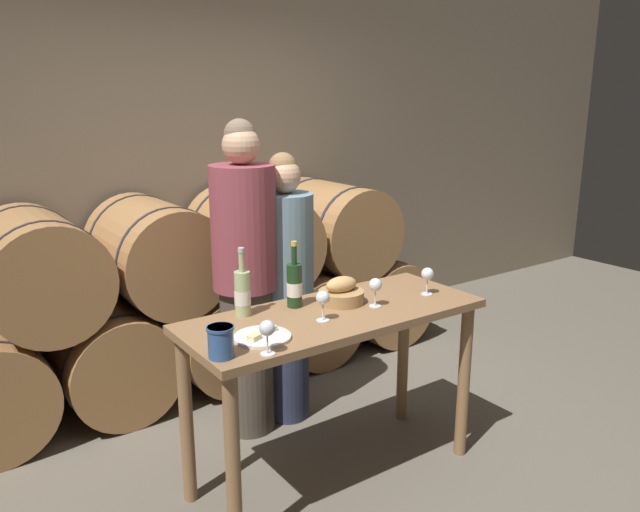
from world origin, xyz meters
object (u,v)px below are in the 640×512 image
at_px(wine_glass_center, 375,286).
at_px(wine_glass_right, 427,275).
at_px(person_left, 245,280).
at_px(person_right, 285,288).
at_px(bread_basket, 341,293).
at_px(blue_crock, 221,341).
at_px(wine_glass_far_left, 267,330).
at_px(wine_bottle_red, 294,285).
at_px(wine_glass_left, 323,299).
at_px(cheese_plate, 262,337).
at_px(wine_bottle_white, 242,293).
at_px(tasting_table, 334,340).

bearing_deg(wine_glass_center, wine_glass_right, -1.50).
xyz_separation_m(person_left, wine_glass_center, (0.33, -0.72, 0.09)).
bearing_deg(person_right, bread_basket, -93.46).
bearing_deg(wine_glass_center, blue_crock, -172.52).
distance_m(blue_crock, wine_glass_far_left, 0.19).
bearing_deg(wine_glass_right, person_right, 119.32).
bearing_deg(bread_basket, wine_glass_far_left, -151.58).
distance_m(person_right, wine_glass_far_left, 1.15).
bearing_deg(blue_crock, wine_glass_far_left, -26.05).
xyz_separation_m(wine_bottle_red, wine_glass_left, (-0.00, -0.24, -0.01)).
relative_size(bread_basket, wine_glass_far_left, 1.58).
bearing_deg(wine_bottle_red, cheese_plate, -141.50).
distance_m(person_right, wine_bottle_white, 0.73).
bearing_deg(blue_crock, cheese_plate, 18.10).
distance_m(cheese_plate, wine_glass_far_left, 0.20).
bearing_deg(wine_glass_center, tasting_table, 164.89).
height_order(tasting_table, person_left, person_left).
height_order(wine_bottle_white, blue_crock, wine_bottle_white).
bearing_deg(person_left, tasting_table, -79.68).
relative_size(person_right, wine_glass_right, 11.03).
distance_m(wine_bottle_white, wine_glass_left, 0.38).
height_order(blue_crock, wine_glass_center, wine_glass_center).
bearing_deg(wine_bottle_red, wine_glass_right, -19.45).
height_order(wine_glass_far_left, wine_glass_right, same).
relative_size(wine_bottle_white, wine_glass_far_left, 2.28).
bearing_deg(person_right, wine_bottle_red, -117.20).
xyz_separation_m(wine_bottle_red, wine_glass_far_left, (-0.40, -0.42, -0.01)).
distance_m(person_left, person_right, 0.28).
distance_m(person_right, wine_glass_right, 0.86).
xyz_separation_m(person_left, wine_glass_far_left, (-0.40, -0.92, 0.09)).
relative_size(wine_glass_center, wine_glass_right, 1.00).
distance_m(wine_glass_far_left, wine_glass_left, 0.44).
relative_size(tasting_table, blue_crock, 11.46).
relative_size(wine_glass_far_left, wine_glass_right, 1.00).
relative_size(tasting_table, person_right, 0.93).
distance_m(wine_glass_left, wine_glass_center, 0.32).
xyz_separation_m(wine_glass_far_left, wine_glass_left, (0.40, 0.18, 0.00)).
bearing_deg(wine_glass_left, cheese_plate, -175.33).
relative_size(blue_crock, cheese_plate, 0.52).
relative_size(wine_bottle_red, wine_glass_right, 2.28).
distance_m(wine_bottle_red, blue_crock, 0.66).
distance_m(person_left, wine_glass_far_left, 1.01).
distance_m(cheese_plate, wine_glass_center, 0.67).
height_order(wine_bottle_white, wine_glass_left, wine_bottle_white).
xyz_separation_m(wine_bottle_white, blue_crock, (-0.30, -0.37, -0.04)).
bearing_deg(wine_glass_center, bread_basket, 126.64).
bearing_deg(cheese_plate, wine_bottle_white, 77.23).
height_order(blue_crock, bread_basket, bread_basket).
distance_m(bread_basket, cheese_plate, 0.59).
height_order(tasting_table, wine_bottle_white, wine_bottle_white).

